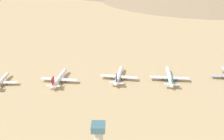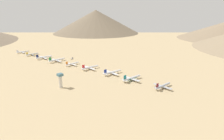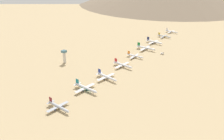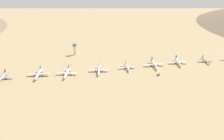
# 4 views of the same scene
# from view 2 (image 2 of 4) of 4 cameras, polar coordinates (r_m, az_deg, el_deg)

# --- Properties ---
(ground_plane) EXTENTS (2361.84, 2361.84, 0.00)m
(ground_plane) POSITION_cam_2_polar(r_m,az_deg,el_deg) (421.45, -11.06, 1.26)
(ground_plane) COLOR tan
(parked_jet_0) EXTENTS (37.85, 30.80, 10.91)m
(parked_jet_0) POSITION_cam_2_polar(r_m,az_deg,el_deg) (303.54, 14.14, -4.34)
(parked_jet_0) COLOR #B2B7C1
(parked_jet_0) RESTS_ON ground
(parked_jet_1) EXTENTS (42.60, 34.67, 12.28)m
(parked_jet_1) POSITION_cam_2_polar(r_m,az_deg,el_deg) (327.09, 5.57, -2.27)
(parked_jet_1) COLOR silver
(parked_jet_1) RESTS_ON ground
(parked_jet_2) EXTENTS (40.96, 33.48, 11.84)m
(parked_jet_2) POSITION_cam_2_polar(r_m,az_deg,el_deg) (355.66, 0.05, -0.63)
(parked_jet_2) COLOR white
(parked_jet_2) RESTS_ON ground
(parked_jet_3) EXTENTS (40.19, 32.78, 11.59)m
(parked_jet_3) POSITION_cam_2_polar(r_m,az_deg,el_deg) (387.69, -6.20, 0.73)
(parked_jet_3) COLOR white
(parked_jet_3) RESTS_ON ground
(parked_jet_4) EXTENTS (35.02, 28.37, 10.12)m
(parked_jet_4) POSITION_cam_2_polar(r_m,az_deg,el_deg) (421.33, -11.16, 1.74)
(parked_jet_4) COLOR white
(parked_jet_4) RESTS_ON ground
(parked_jet_5) EXTENTS (42.74, 34.62, 12.35)m
(parked_jet_5) POSITION_cam_2_polar(r_m,az_deg,el_deg) (458.21, -15.28, 2.76)
(parked_jet_5) COLOR white
(parked_jet_5) RESTS_ON ground
(parked_jet_6) EXTENTS (40.67, 33.15, 11.73)m
(parked_jet_6) POSITION_cam_2_polar(r_m,az_deg,el_deg) (494.38, -18.62, 3.44)
(parked_jet_6) COLOR white
(parked_jet_6) RESTS_ON ground
(parked_jet_7) EXTENTS (33.56, 27.21, 9.69)m
(parked_jet_7) POSITION_cam_2_polar(r_m,az_deg,el_deg) (540.47, -21.54, 4.15)
(parked_jet_7) COLOR #B2B7C1
(parked_jet_7) RESTS_ON ground
(parked_jet_8) EXTENTS (33.91, 27.67, 9.79)m
(parked_jet_8) POSITION_cam_2_polar(r_m,az_deg,el_deg) (581.58, -23.85, 4.71)
(parked_jet_8) COLOR white
(parked_jet_8) RESTS_ON ground
(service_truck) EXTENTS (5.55, 3.60, 3.90)m
(service_truck) POSITION_cam_2_polar(r_m,az_deg,el_deg) (475.09, -11.16, 3.27)
(service_truck) COLOR silver
(service_truck) RESTS_ON ground
(control_tower) EXTENTS (7.20, 7.20, 21.70)m
(control_tower) POSITION_cam_2_polar(r_m,az_deg,el_deg) (302.53, -14.32, -2.66)
(control_tower) COLOR beige
(control_tower) RESTS_ON ground
(desert_hill_2) EXTENTS (407.65, 407.65, 107.34)m
(desert_hill_2) POSITION_cam_2_polar(r_m,az_deg,el_deg) (997.92, -4.54, 13.44)
(desert_hill_2) COLOR #70604C
(desert_hill_2) RESTS_ON ground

